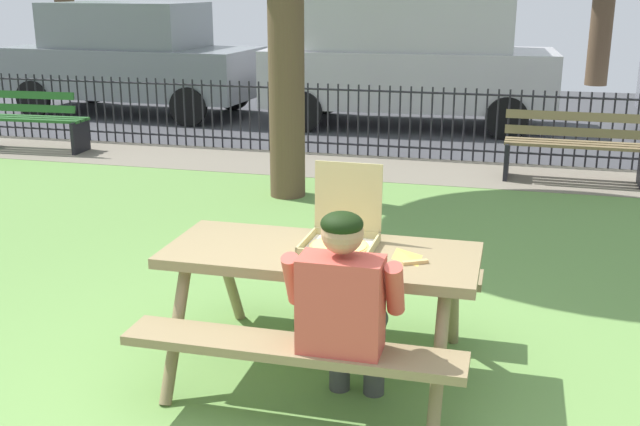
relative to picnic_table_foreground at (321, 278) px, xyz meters
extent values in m
cube|color=#69964A|center=(-0.17, 0.68, -0.61)|extent=(28.00, 10.70, 0.02)
cube|color=gray|center=(-0.17, 5.33, -0.60)|extent=(28.00, 1.40, 0.01)
cube|color=#424247|center=(-0.17, 9.79, -0.60)|extent=(28.00, 7.53, 0.01)
cube|color=#8D7853|center=(0.00, 0.00, 0.14)|extent=(1.80, 0.77, 0.06)
cube|color=#8D7853|center=(0.00, -0.60, -0.16)|extent=(1.80, 0.29, 0.05)
cube|color=#8D7853|center=(0.00, 0.60, -0.16)|extent=(1.80, 0.29, 0.05)
cylinder|color=#8D7853|center=(-0.74, -0.41, -0.24)|extent=(0.07, 0.43, 0.74)
cylinder|color=#8D7853|center=(-0.74, 0.42, -0.24)|extent=(0.07, 0.43, 0.74)
cylinder|color=#8D7853|center=(0.74, -0.42, -0.24)|extent=(0.07, 0.43, 0.74)
cylinder|color=#8D7853|center=(0.74, 0.41, -0.24)|extent=(0.07, 0.43, 0.74)
cube|color=tan|center=(0.10, 0.05, 0.18)|extent=(0.42, 0.42, 0.01)
cube|color=silver|center=(0.10, 0.05, 0.19)|extent=(0.38, 0.38, 0.00)
cube|color=tan|center=(0.09, -0.15, 0.21)|extent=(0.41, 0.02, 0.04)
cube|color=tan|center=(0.10, 0.25, 0.21)|extent=(0.41, 0.02, 0.04)
cube|color=tan|center=(-0.10, 0.05, 0.21)|extent=(0.02, 0.41, 0.04)
cube|color=tan|center=(0.30, 0.04, 0.21)|extent=(0.02, 0.41, 0.04)
cube|color=tan|center=(0.10, 0.26, 0.43)|extent=(0.41, 0.04, 0.41)
cylinder|color=tan|center=(0.10, 0.05, 0.19)|extent=(0.35, 0.35, 0.01)
cylinder|color=#F9D171|center=(0.10, 0.05, 0.20)|extent=(0.32, 0.32, 0.00)
pyramid|color=#E8BF4E|center=(0.50, 0.01, 0.18)|extent=(0.23, 0.27, 0.01)
cube|color=tan|center=(0.55, -0.09, 0.18)|extent=(0.14, 0.10, 0.02)
cylinder|color=#3E3E3E|center=(0.16, -0.18, -0.38)|extent=(0.12, 0.12, 0.44)
cylinder|color=#3E3E3E|center=(0.16, -0.39, -0.13)|extent=(0.15, 0.42, 0.15)
cylinder|color=#3E3E3E|center=(0.36, -0.18, -0.38)|extent=(0.12, 0.12, 0.44)
cylinder|color=#3E3E3E|center=(0.36, -0.39, -0.13)|extent=(0.15, 0.42, 0.15)
cube|color=#CC4C3F|center=(0.25, -0.60, 0.10)|extent=(0.42, 0.22, 0.52)
cylinder|color=#CC4C3F|center=(0.00, -0.55, 0.21)|extent=(0.09, 0.21, 0.31)
cylinder|color=#CC4C3F|center=(0.52, -0.55, 0.21)|extent=(0.09, 0.21, 0.31)
sphere|color=tan|center=(0.25, -0.58, 0.48)|extent=(0.21, 0.21, 0.21)
ellipsoid|color=black|center=(0.25, -0.59, 0.53)|extent=(0.21, 0.20, 0.12)
cylinder|color=black|center=(-0.17, 6.03, 0.28)|extent=(22.09, 0.03, 0.03)
cylinder|color=black|center=(-0.17, 6.03, -0.45)|extent=(22.09, 0.03, 0.03)
cylinder|color=black|center=(-6.50, 6.03, -0.12)|extent=(0.02, 0.02, 0.96)
cylinder|color=black|center=(-6.36, 6.03, -0.12)|extent=(0.02, 0.02, 0.96)
cylinder|color=black|center=(-6.22, 6.03, -0.12)|extent=(0.02, 0.02, 0.96)
cylinder|color=black|center=(-6.08, 6.03, -0.12)|extent=(0.02, 0.02, 0.96)
cylinder|color=black|center=(-5.94, 6.03, -0.12)|extent=(0.02, 0.02, 0.96)
cylinder|color=black|center=(-5.80, 6.03, -0.12)|extent=(0.02, 0.02, 0.96)
cylinder|color=black|center=(-5.66, 6.03, -0.12)|extent=(0.02, 0.02, 0.96)
cylinder|color=black|center=(-5.52, 6.03, -0.12)|extent=(0.02, 0.02, 0.96)
cylinder|color=black|center=(-5.38, 6.03, -0.12)|extent=(0.02, 0.02, 0.96)
cylinder|color=black|center=(-5.24, 6.03, -0.12)|extent=(0.02, 0.02, 0.96)
cylinder|color=black|center=(-5.10, 6.03, -0.12)|extent=(0.02, 0.02, 0.96)
cylinder|color=black|center=(-4.96, 6.03, -0.12)|extent=(0.02, 0.02, 0.96)
cylinder|color=black|center=(-4.82, 6.03, -0.12)|extent=(0.02, 0.02, 0.96)
cylinder|color=black|center=(-4.67, 6.03, -0.12)|extent=(0.02, 0.02, 0.96)
cylinder|color=black|center=(-4.53, 6.03, -0.12)|extent=(0.02, 0.02, 0.96)
cylinder|color=black|center=(-4.39, 6.03, -0.12)|extent=(0.02, 0.02, 0.96)
cylinder|color=black|center=(-4.25, 6.03, -0.12)|extent=(0.02, 0.02, 0.96)
cylinder|color=black|center=(-4.11, 6.03, -0.12)|extent=(0.02, 0.02, 0.96)
cylinder|color=black|center=(-3.97, 6.03, -0.12)|extent=(0.02, 0.02, 0.96)
cylinder|color=black|center=(-3.83, 6.03, -0.12)|extent=(0.02, 0.02, 0.96)
cylinder|color=black|center=(-3.69, 6.03, -0.12)|extent=(0.02, 0.02, 0.96)
cylinder|color=black|center=(-3.55, 6.03, -0.12)|extent=(0.02, 0.02, 0.96)
cylinder|color=black|center=(-3.41, 6.03, -0.12)|extent=(0.02, 0.02, 0.96)
cylinder|color=black|center=(-3.27, 6.03, -0.12)|extent=(0.02, 0.02, 0.96)
cylinder|color=black|center=(-3.13, 6.03, -0.12)|extent=(0.02, 0.02, 0.96)
cylinder|color=black|center=(-2.99, 6.03, -0.12)|extent=(0.02, 0.02, 0.96)
cylinder|color=black|center=(-2.85, 6.03, -0.12)|extent=(0.02, 0.02, 0.96)
cylinder|color=black|center=(-2.71, 6.03, -0.12)|extent=(0.02, 0.02, 0.96)
cylinder|color=black|center=(-2.56, 6.03, -0.12)|extent=(0.02, 0.02, 0.96)
cylinder|color=black|center=(-2.42, 6.03, -0.12)|extent=(0.02, 0.02, 0.96)
cylinder|color=black|center=(-2.28, 6.03, -0.12)|extent=(0.02, 0.02, 0.96)
cylinder|color=black|center=(-2.14, 6.03, -0.12)|extent=(0.02, 0.02, 0.96)
cylinder|color=black|center=(-2.00, 6.03, -0.12)|extent=(0.02, 0.02, 0.96)
cylinder|color=black|center=(-1.86, 6.03, -0.12)|extent=(0.02, 0.02, 0.96)
cylinder|color=black|center=(-1.72, 6.03, -0.12)|extent=(0.02, 0.02, 0.96)
cylinder|color=black|center=(-1.58, 6.03, -0.12)|extent=(0.02, 0.02, 0.96)
cylinder|color=black|center=(-1.44, 6.03, -0.12)|extent=(0.02, 0.02, 0.96)
cylinder|color=black|center=(-1.30, 6.03, -0.12)|extent=(0.02, 0.02, 0.96)
cylinder|color=black|center=(-1.16, 6.03, -0.12)|extent=(0.02, 0.02, 0.96)
cylinder|color=black|center=(-1.02, 6.03, -0.12)|extent=(0.02, 0.02, 0.96)
cylinder|color=black|center=(-0.88, 6.03, -0.12)|extent=(0.02, 0.02, 0.96)
cylinder|color=black|center=(-0.74, 6.03, -0.12)|extent=(0.02, 0.02, 0.96)
cylinder|color=black|center=(-0.59, 6.03, -0.12)|extent=(0.02, 0.02, 0.96)
cylinder|color=black|center=(-0.45, 6.03, -0.12)|extent=(0.02, 0.02, 0.96)
cylinder|color=black|center=(-0.31, 6.03, -0.12)|extent=(0.02, 0.02, 0.96)
cylinder|color=black|center=(-0.17, 6.03, -0.12)|extent=(0.02, 0.02, 0.96)
cylinder|color=black|center=(-0.03, 6.03, -0.12)|extent=(0.02, 0.02, 0.96)
cylinder|color=black|center=(0.11, 6.03, -0.12)|extent=(0.02, 0.02, 0.96)
cylinder|color=black|center=(0.25, 6.03, -0.12)|extent=(0.02, 0.02, 0.96)
cylinder|color=black|center=(0.39, 6.03, -0.12)|extent=(0.02, 0.02, 0.96)
cylinder|color=black|center=(0.53, 6.03, -0.12)|extent=(0.02, 0.02, 0.96)
cylinder|color=black|center=(0.67, 6.03, -0.12)|extent=(0.02, 0.02, 0.96)
cylinder|color=black|center=(0.81, 6.03, -0.12)|extent=(0.02, 0.02, 0.96)
cylinder|color=black|center=(0.95, 6.03, -0.12)|extent=(0.02, 0.02, 0.96)
cylinder|color=black|center=(1.09, 6.03, -0.12)|extent=(0.02, 0.02, 0.96)
cylinder|color=black|center=(1.23, 6.03, -0.12)|extent=(0.02, 0.02, 0.96)
cylinder|color=black|center=(1.37, 6.03, -0.12)|extent=(0.02, 0.02, 0.96)
cylinder|color=black|center=(1.52, 6.03, -0.12)|extent=(0.02, 0.02, 0.96)
cylinder|color=black|center=(1.66, 6.03, -0.12)|extent=(0.02, 0.02, 0.96)
cylinder|color=black|center=(1.80, 6.03, -0.12)|extent=(0.02, 0.02, 0.96)
cylinder|color=black|center=(1.94, 6.03, -0.12)|extent=(0.02, 0.02, 0.96)
cylinder|color=black|center=(2.08, 6.03, -0.12)|extent=(0.02, 0.02, 0.96)
cylinder|color=black|center=(2.22, 6.03, -0.12)|extent=(0.02, 0.02, 0.96)
cylinder|color=black|center=(2.36, 6.03, -0.12)|extent=(0.02, 0.02, 0.96)
cylinder|color=black|center=(2.50, 6.03, -0.12)|extent=(0.02, 0.02, 0.96)
cube|color=#265A25|center=(-5.54, 5.40, -0.16)|extent=(1.60, 0.17, 0.04)
cube|color=#265A25|center=(-5.53, 5.26, -0.16)|extent=(1.60, 0.17, 0.04)
cube|color=#265A25|center=(-5.52, 5.12, -0.16)|extent=(1.60, 0.17, 0.04)
cube|color=#265A25|center=(-5.52, 5.06, 0.02)|extent=(1.60, 0.13, 0.11)
cube|color=#265A25|center=(-5.52, 5.06, 0.20)|extent=(1.60, 0.13, 0.11)
cube|color=black|center=(-4.77, 5.24, -0.38)|extent=(0.07, 0.44, 0.44)
cube|color=olive|center=(1.74, 5.40, -0.16)|extent=(1.60, 0.14, 0.04)
cube|color=olive|center=(1.73, 5.26, -0.16)|extent=(1.60, 0.14, 0.04)
cube|color=olive|center=(1.73, 5.12, -0.16)|extent=(1.60, 0.14, 0.04)
cube|color=olive|center=(1.73, 5.06, 0.02)|extent=(1.60, 0.10, 0.11)
cube|color=olive|center=(1.73, 5.06, 0.20)|extent=(1.60, 0.10, 0.11)
cube|color=black|center=(0.97, 5.23, -0.38)|extent=(0.06, 0.44, 0.44)
cylinder|color=brown|center=(-1.35, 3.80, 1.16)|extent=(0.38, 0.38, 3.52)
cube|color=gray|center=(-5.60, 8.48, 0.16)|extent=(4.49, 2.03, 0.84)
cube|color=gray|center=(-5.70, 8.48, 0.96)|extent=(2.68, 1.72, 0.76)
cube|color=#262D38|center=(-4.75, 8.43, 0.96)|extent=(0.12, 1.53, 0.65)
cylinder|color=black|center=(-4.15, 7.50, -0.28)|extent=(0.64, 0.14, 0.64)
cylinder|color=black|center=(-4.05, 9.30, -0.28)|extent=(0.64, 0.14, 0.64)
cylinder|color=black|center=(-7.14, 7.66, -0.28)|extent=(0.64, 0.14, 0.64)
cylinder|color=black|center=(-7.04, 9.46, -0.28)|extent=(0.64, 0.14, 0.64)
cube|color=#BAB6BA|center=(-0.69, 8.48, 0.19)|extent=(4.69, 2.08, 0.90)
cube|color=#BAB6BA|center=(-0.69, 8.48, 1.06)|extent=(3.28, 1.78, 0.84)
cube|color=#262D38|center=(0.34, 8.53, 1.06)|extent=(0.12, 1.56, 0.71)
cylinder|color=black|center=(0.91, 7.64, -0.28)|extent=(0.64, 0.14, 0.64)
cylinder|color=black|center=(0.82, 9.48, -0.28)|extent=(0.64, 0.14, 0.64)
cylinder|color=black|center=(-2.21, 7.48, -0.28)|extent=(0.64, 0.14, 0.64)
cylinder|color=black|center=(-2.30, 9.32, -0.28)|extent=(0.64, 0.14, 0.64)
cylinder|color=brown|center=(-10.87, 14.83, 0.86)|extent=(0.52, 0.52, 2.92)
cylinder|color=brown|center=(-3.40, 14.83, 0.55)|extent=(0.41, 0.41, 2.30)
cylinder|color=brown|center=(2.79, 14.83, 1.05)|extent=(0.50, 0.50, 3.29)
camera|label=1|loc=(1.03, -4.02, 1.64)|focal=42.96mm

